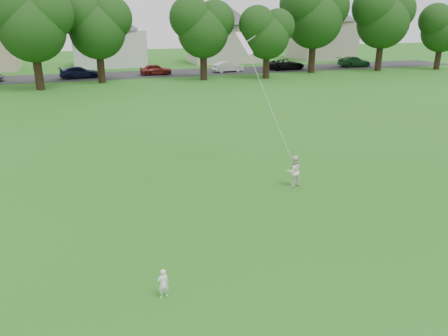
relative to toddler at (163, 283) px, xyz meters
name	(u,v)px	position (x,y,z in m)	size (l,w,h in m)	color
ground	(260,267)	(2.79, 0.49, -0.40)	(160.00, 160.00, 0.00)	#276116
street	(117,75)	(2.79, 42.49, -0.39)	(90.00, 7.00, 0.01)	#2D2D30
toddler	(163,283)	(0.00, 0.00, 0.00)	(0.29, 0.19, 0.80)	white
older_boy	(293,171)	(6.40, 5.67, 0.25)	(0.63, 0.49, 1.30)	white
kite	(269,102)	(5.89, 7.21, 2.80)	(1.10, 2.15, 5.57)	white
tree_row	(142,18)	(5.08, 36.46, 5.86)	(80.54, 9.30, 10.60)	black
parked_cars	(137,70)	(4.89, 41.49, 0.24)	(64.15, 2.41, 1.29)	black
house_row	(109,26)	(3.00, 52.49, 4.66)	(76.29, 13.88, 10.18)	silver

